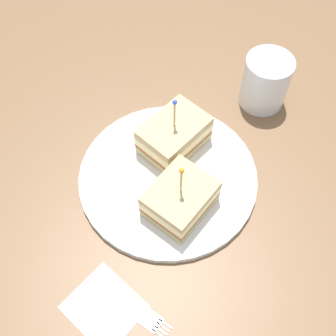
{
  "coord_description": "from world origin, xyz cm",
  "views": [
    {
      "loc": [
        -29.67,
        14.42,
        55.67
      ],
      "look_at": [
        0.0,
        0.0,
        3.17
      ],
      "focal_mm": 44.72,
      "sensor_mm": 36.0,
      "label": 1
    }
  ],
  "objects_px": {
    "plate": "(168,177)",
    "fork": "(138,311)",
    "sandwich_half_front": "(174,135)",
    "sandwich_half_back": "(180,199)",
    "drink_glass": "(265,83)",
    "napkin": "(104,307)"
  },
  "relations": [
    {
      "from": "sandwich_half_front",
      "to": "fork",
      "type": "xyz_separation_m",
      "value": [
        -0.21,
        0.15,
        -0.04
      ]
    },
    {
      "from": "fork",
      "to": "sandwich_half_front",
      "type": "bearing_deg",
      "value": -36.68
    },
    {
      "from": "napkin",
      "to": "sandwich_half_back",
      "type": "bearing_deg",
      "value": -61.44
    },
    {
      "from": "sandwich_half_front",
      "to": "fork",
      "type": "distance_m",
      "value": 0.26
    },
    {
      "from": "drink_glass",
      "to": "napkin",
      "type": "height_order",
      "value": "drink_glass"
    },
    {
      "from": "napkin",
      "to": "fork",
      "type": "distance_m",
      "value": 0.04
    },
    {
      "from": "plate",
      "to": "sandwich_half_front",
      "type": "bearing_deg",
      "value": -35.65
    },
    {
      "from": "drink_glass",
      "to": "napkin",
      "type": "distance_m",
      "value": 0.43
    },
    {
      "from": "plate",
      "to": "napkin",
      "type": "relative_size",
      "value": 3.0
    },
    {
      "from": "plate",
      "to": "sandwich_half_back",
      "type": "xyz_separation_m",
      "value": [
        -0.06,
        0.01,
        0.03
      ]
    },
    {
      "from": "drink_glass",
      "to": "fork",
      "type": "distance_m",
      "value": 0.41
    },
    {
      "from": "drink_glass",
      "to": "napkin",
      "type": "xyz_separation_m",
      "value": [
        -0.21,
        0.38,
        -0.04
      ]
    },
    {
      "from": "plate",
      "to": "fork",
      "type": "distance_m",
      "value": 0.2
    },
    {
      "from": "sandwich_half_front",
      "to": "napkin",
      "type": "relative_size",
      "value": 1.32
    },
    {
      "from": "sandwich_half_back",
      "to": "drink_glass",
      "type": "height_order",
      "value": "sandwich_half_back"
    },
    {
      "from": "drink_glass",
      "to": "sandwich_half_back",
      "type": "bearing_deg",
      "value": 120.17
    },
    {
      "from": "sandwich_half_back",
      "to": "fork",
      "type": "distance_m",
      "value": 0.16
    },
    {
      "from": "sandwich_half_front",
      "to": "sandwich_half_back",
      "type": "xyz_separation_m",
      "value": [
        -0.1,
        0.04,
        -0.0
      ]
    },
    {
      "from": "plate",
      "to": "drink_glass",
      "type": "bearing_deg",
      "value": -71.04
    },
    {
      "from": "drink_glass",
      "to": "fork",
      "type": "bearing_deg",
      "value": 124.98
    },
    {
      "from": "sandwich_half_front",
      "to": "fork",
      "type": "relative_size",
      "value": 1.05
    },
    {
      "from": "napkin",
      "to": "fork",
      "type": "bearing_deg",
      "value": -122.93
    }
  ]
}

